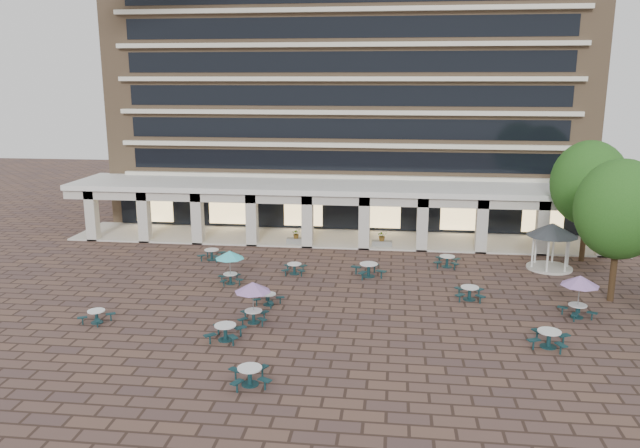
# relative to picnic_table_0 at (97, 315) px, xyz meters

# --- Properties ---
(ground) EXTENTS (120.00, 120.00, 0.00)m
(ground) POSITION_rel_picnic_table_0_xyz_m (10.85, 3.73, -0.40)
(ground) COLOR brown
(ground) RESTS_ON ground
(apartment_building) EXTENTS (40.00, 15.50, 25.20)m
(apartment_building) POSITION_rel_picnic_table_0_xyz_m (10.85, 29.19, 12.20)
(apartment_building) COLOR #8C6D4F
(apartment_building) RESTS_ON ground
(retail_arcade) EXTENTS (42.00, 6.60, 4.40)m
(retail_arcade) POSITION_rel_picnic_table_0_xyz_m (10.85, 18.52, 2.60)
(retail_arcade) COLOR white
(retail_arcade) RESTS_ON ground
(picnic_table_0) EXTENTS (1.76, 1.76, 0.67)m
(picnic_table_0) POSITION_rel_picnic_table_0_xyz_m (0.00, 0.00, 0.00)
(picnic_table_0) COLOR #123537
(picnic_table_0) RESTS_ON ground
(picnic_table_2) EXTENTS (2.04, 2.04, 0.77)m
(picnic_table_2) POSITION_rel_picnic_table_0_xyz_m (9.40, -5.63, 0.06)
(picnic_table_2) COLOR #123537
(picnic_table_2) RESTS_ON ground
(picnic_table_3) EXTENTS (2.19, 2.19, 0.82)m
(picnic_table_3) POSITION_rel_picnic_table_0_xyz_m (22.47, -0.32, 0.09)
(picnic_table_3) COLOR #123537
(picnic_table_3) RESTS_ON ground
(picnic_table_4) EXTENTS (1.81, 1.81, 2.09)m
(picnic_table_4) POSITION_rel_picnic_table_0_xyz_m (5.23, 6.97, 1.37)
(picnic_table_4) COLOR #123537
(picnic_table_4) RESTS_ON ground
(picnic_table_5) EXTENTS (1.85, 1.85, 0.79)m
(picnic_table_5) POSITION_rel_picnic_table_0_xyz_m (7.20, -1.36, 0.07)
(picnic_table_5) COLOR #123537
(picnic_table_5) RESTS_ON ground
(picnic_table_6) EXTENTS (1.90, 1.90, 2.19)m
(picnic_table_6) POSITION_rel_picnic_table_0_xyz_m (8.05, 0.96, 1.46)
(picnic_table_6) COLOR #123537
(picnic_table_6) RESTS_ON ground
(picnic_table_7) EXTENTS (1.79, 1.79, 0.77)m
(picnic_table_7) POSITION_rel_picnic_table_0_xyz_m (19.51, 5.84, 0.06)
(picnic_table_7) COLOR #123537
(picnic_table_7) RESTS_ON ground
(picnic_table_8) EXTENTS (1.77, 1.77, 0.74)m
(picnic_table_8) POSITION_rel_picnic_table_0_xyz_m (2.58, 11.91, 0.04)
(picnic_table_8) COLOR #123537
(picnic_table_8) RESTS_ON ground
(picnic_table_9) EXTENTS (1.76, 1.76, 0.65)m
(picnic_table_9) POSITION_rel_picnic_table_0_xyz_m (8.28, 3.64, -0.01)
(picnic_table_9) COLOR #123537
(picnic_table_9) RESTS_ON ground
(picnic_table_10) EXTENTS (2.34, 2.34, 0.86)m
(picnic_table_10) POSITION_rel_picnic_table_0_xyz_m (13.60, 9.44, 0.12)
(picnic_table_10) COLOR #123537
(picnic_table_10) RESTS_ON ground
(picnic_table_11) EXTENTS (1.99, 1.99, 2.29)m
(picnic_table_11) POSITION_rel_picnic_table_0_xyz_m (24.85, 3.74, 1.55)
(picnic_table_11) COLOR #123537
(picnic_table_11) RESTS_ON ground
(picnic_table_12) EXTENTS (1.60, 1.60, 0.69)m
(picnic_table_12) POSITION_rel_picnic_table_0_xyz_m (8.82, 9.39, 0.02)
(picnic_table_12) COLOR #123537
(picnic_table_12) RESTS_ON ground
(picnic_table_13) EXTENTS (1.90, 1.90, 0.76)m
(picnic_table_13) POSITION_rel_picnic_table_0_xyz_m (18.73, 12.16, 0.05)
(picnic_table_13) COLOR #123537
(picnic_table_13) RESTS_ON ground
(gazebo) EXTENTS (3.31, 3.31, 3.08)m
(gazebo) POSITION_rel_picnic_table_0_xyz_m (25.44, 12.54, 1.92)
(gazebo) COLOR beige
(gazebo) RESTS_ON ground
(tree_east_a) EXTENTS (4.87, 4.87, 8.11)m
(tree_east_a) POSITION_rel_picnic_table_0_xyz_m (27.46, 6.65, 4.90)
(tree_east_a) COLOR #403019
(tree_east_a) RESTS_ON ground
(tree_east_c) EXTENTS (5.01, 5.01, 8.34)m
(tree_east_c) POSITION_rel_picnic_table_0_xyz_m (28.08, 14.69, 5.05)
(tree_east_c) COLOR #403019
(tree_east_c) RESTS_ON ground
(planter_left) EXTENTS (1.50, 0.69, 1.25)m
(planter_left) POSITION_rel_picnic_table_0_xyz_m (7.81, 16.63, 0.09)
(planter_left) COLOR gray
(planter_left) RESTS_ON ground
(planter_right) EXTENTS (1.50, 0.79, 1.31)m
(planter_right) POSITION_rel_picnic_table_0_xyz_m (14.29, 16.63, 0.14)
(planter_right) COLOR gray
(planter_right) RESTS_ON ground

